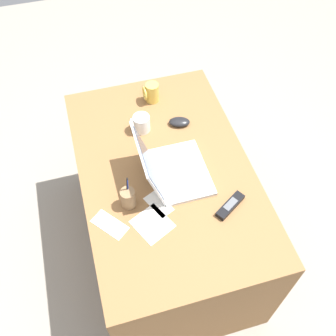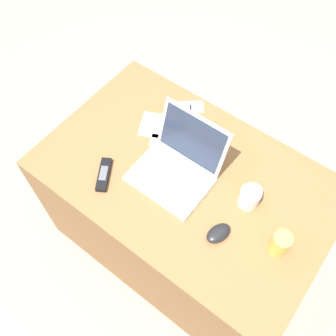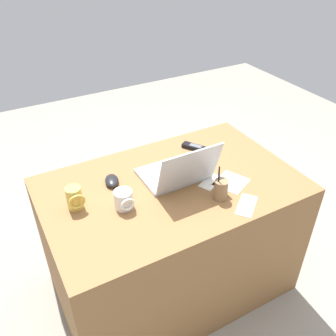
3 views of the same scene
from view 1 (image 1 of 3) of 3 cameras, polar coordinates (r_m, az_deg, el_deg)
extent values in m
plane|color=gray|center=(2.50, -0.28, -10.40)|extent=(6.00, 6.00, 0.00)
cube|color=olive|center=(2.17, -0.32, -6.02)|extent=(1.27, 0.81, 0.75)
cube|color=silver|center=(1.83, 1.95, -0.54)|extent=(0.33, 0.24, 0.02)
cube|color=silver|center=(1.82, 1.32, -0.50)|extent=(0.27, 0.12, 0.00)
cube|color=silver|center=(1.84, 4.16, 0.15)|extent=(0.09, 0.05, 0.00)
cube|color=silver|center=(1.71, -2.99, 0.71)|extent=(0.32, 0.08, 0.23)
cube|color=#283347|center=(1.71, -2.83, 0.77)|extent=(0.29, 0.06, 0.20)
ellipsoid|color=black|center=(2.03, 1.66, 6.73)|extent=(0.09, 0.12, 0.03)
cylinder|color=white|center=(1.99, -3.86, 6.52)|extent=(0.08, 0.08, 0.09)
torus|color=white|center=(1.98, -5.24, 6.31)|extent=(0.07, 0.01, 0.07)
cylinder|color=#E0BC4C|center=(2.13, -2.31, 10.93)|extent=(0.07, 0.07, 0.11)
torus|color=#E0BC4C|center=(2.12, -3.42, 10.82)|extent=(0.08, 0.01, 0.08)
cube|color=black|center=(1.75, 9.06, -5.42)|extent=(0.12, 0.16, 0.02)
cube|color=#595B60|center=(1.74, 9.11, -5.20)|extent=(0.06, 0.08, 0.00)
cylinder|color=olive|center=(1.71, -5.82, -4.42)|extent=(0.06, 0.06, 0.10)
cylinder|color=#1933B2|center=(1.68, -5.90, -3.16)|extent=(0.01, 0.02, 0.15)
cylinder|color=black|center=(1.68, -5.96, -3.08)|extent=(0.01, 0.02, 0.16)
cube|color=white|center=(1.71, -8.48, -8.15)|extent=(0.17, 0.16, 0.00)
cube|color=white|center=(1.75, -1.38, -5.28)|extent=(0.15, 0.12, 0.00)
cube|color=white|center=(1.70, -2.29, -8.14)|extent=(0.20, 0.19, 0.00)
camera|label=2|loc=(1.82, 27.24, 47.83)|focal=41.12mm
camera|label=3|loc=(2.06, -50.18, 26.55)|focal=38.93mm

